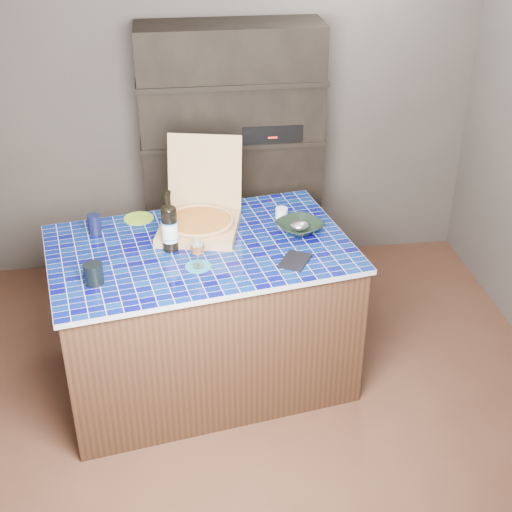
{
  "coord_description": "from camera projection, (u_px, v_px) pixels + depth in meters",
  "views": [
    {
      "loc": [
        -0.44,
        -3.03,
        2.76
      ],
      "look_at": [
        -0.04,
        0.0,
        0.99
      ],
      "focal_mm": 50.0,
      "sensor_mm": 36.0,
      "label": 1
    }
  ],
  "objects": [
    {
      "name": "room",
      "position": [
        264.0,
        209.0,
        3.41
      ],
      "size": [
        3.5,
        3.5,
        3.5
      ],
      "color": "brown",
      "rests_on": "ground"
    },
    {
      "name": "shelving_unit",
      "position": [
        232.0,
        157.0,
        4.89
      ],
      "size": [
        1.2,
        0.41,
        1.8
      ],
      "color": "black",
      "rests_on": "floor"
    },
    {
      "name": "kitchen_island",
      "position": [
        203.0,
        314.0,
        4.06
      ],
      "size": [
        1.76,
        1.28,
        0.88
      ],
      "rotation": [
        0.0,
        0.0,
        0.17
      ],
      "color": "#45271B",
      "rests_on": "floor"
    },
    {
      "name": "pizza_box",
      "position": [
        200.0,
        219.0,
        3.98
      ],
      "size": [
        0.53,
        0.6,
        0.47
      ],
      "rotation": [
        0.0,
        0.0,
        -0.23
      ],
      "color": "tan",
      "rests_on": "kitchen_island"
    },
    {
      "name": "mead_bottle",
      "position": [
        170.0,
        227.0,
        3.75
      ],
      "size": [
        0.09,
        0.09,
        0.34
      ],
      "color": "black",
      "rests_on": "kitchen_island"
    },
    {
      "name": "teal_trivet",
      "position": [
        198.0,
        266.0,
        3.66
      ],
      "size": [
        0.13,
        0.13,
        0.01
      ],
      "primitive_type": "cylinder",
      "color": "#1A758A",
      "rests_on": "kitchen_island"
    },
    {
      "name": "wine_glass",
      "position": [
        197.0,
        247.0,
        3.6
      ],
      "size": [
        0.07,
        0.07,
        0.16
      ],
      "color": "white",
      "rests_on": "teal_trivet"
    },
    {
      "name": "tumbler",
      "position": [
        94.0,
        274.0,
        3.5
      ],
      "size": [
        0.1,
        0.1,
        0.11
      ],
      "primitive_type": "cylinder",
      "color": "black",
      "rests_on": "kitchen_island"
    },
    {
      "name": "dvd_case",
      "position": [
        295.0,
        261.0,
        3.7
      ],
      "size": [
        0.2,
        0.22,
        0.01
      ],
      "primitive_type": "cube",
      "rotation": [
        0.0,
        0.0,
        -0.52
      ],
      "color": "black",
      "rests_on": "kitchen_island"
    },
    {
      "name": "bowl",
      "position": [
        300.0,
        227.0,
        3.98
      ],
      "size": [
        0.33,
        0.33,
        0.06
      ],
      "primitive_type": "imported",
      "rotation": [
        0.0,
        0.0,
        0.54
      ],
      "color": "black",
      "rests_on": "kitchen_island"
    },
    {
      "name": "foil_contents",
      "position": [
        300.0,
        225.0,
        3.97
      ],
      "size": [
        0.11,
        0.09,
        0.05
      ],
      "primitive_type": "ellipsoid",
      "color": "#BABBC6",
      "rests_on": "bowl"
    },
    {
      "name": "white_jar",
      "position": [
        282.0,
        213.0,
        4.13
      ],
      "size": [
        0.07,
        0.07,
        0.06
      ],
      "primitive_type": "cylinder",
      "color": "silver",
      "rests_on": "kitchen_island"
    },
    {
      "name": "navy_cup",
      "position": [
        94.0,
        224.0,
        3.95
      ],
      "size": [
        0.07,
        0.07,
        0.11
      ],
      "primitive_type": "cylinder",
      "color": "black",
      "rests_on": "kitchen_island"
    },
    {
      "name": "green_trivet",
      "position": [
        139.0,
        218.0,
        4.13
      ],
      "size": [
        0.17,
        0.17,
        0.01
      ],
      "primitive_type": "cylinder",
      "color": "#84B627",
      "rests_on": "kitchen_island"
    }
  ]
}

